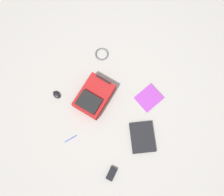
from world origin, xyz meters
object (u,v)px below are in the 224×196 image
computer_mouse (57,95)px  power_brick (111,174)px  backpack (94,97)px  laptop (142,137)px  pen_black (71,139)px  cable_coil (102,54)px  book_red (149,98)px

computer_mouse → power_brick: size_ratio=0.76×
backpack → laptop: 0.66m
computer_mouse → power_brick: bearing=85.5°
backpack → computer_mouse: backpack is taller
laptop → computer_mouse: size_ratio=4.01×
computer_mouse → pen_black: bearing=69.2°
power_brick → pen_black: (-0.55, -0.02, -0.01)m
computer_mouse → backpack: bearing=134.4°
backpack → pen_black: bearing=-77.7°
laptop → pen_black: size_ratio=2.83×
power_brick → pen_black: size_ratio=0.93×
cable_coil → power_brick: power_brick is taller
backpack → power_brick: (0.65, -0.46, -0.06)m
computer_mouse → laptop: bearing=112.9°
cable_coil → power_brick: bearing=-44.0°
laptop → computer_mouse: (-0.99, -0.26, 0.00)m
power_brick → computer_mouse: bearing=167.2°
cable_coil → power_brick: 1.30m
backpack → power_brick: size_ratio=3.50×
computer_mouse → cable_coil: 0.68m
power_brick → cable_coil: bearing=136.0°
computer_mouse → cable_coil: (0.05, 0.68, -0.01)m
backpack → computer_mouse: 0.41m
power_brick → laptop: bearing=89.2°
computer_mouse → pen_black: (0.44, -0.24, -0.01)m
power_brick → pen_black: 0.55m
backpack → computer_mouse: (-0.33, -0.24, -0.05)m
laptop → pen_black: 0.75m
laptop → computer_mouse: bearing=-165.3°
laptop → cable_coil: bearing=155.9°
laptop → cable_coil: laptop is taller
book_red → cable_coil: size_ratio=1.88×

